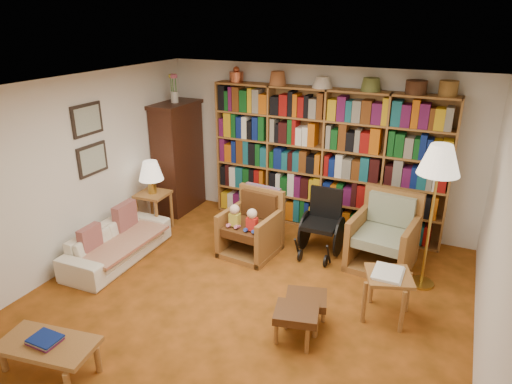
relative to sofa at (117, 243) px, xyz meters
The scene contains 23 objects.
floor 2.07m from the sofa, ahead, with size 5.00×5.00×0.00m, color #A85319.
ceiling 3.05m from the sofa, ahead, with size 5.00×5.00×0.00m, color silver.
wall_back 3.30m from the sofa, 49.21° to the left, with size 5.00×5.00×0.00m, color silver.
wall_front 3.48m from the sofa, 52.00° to the right, with size 5.00×5.00×0.00m, color silver.
wall_left 1.11m from the sofa, 164.60° to the right, with size 5.00×5.00×0.00m, color silver.
wall_right 4.66m from the sofa, ahead, with size 5.00×5.00×0.00m, color silver.
bookshelf 3.28m from the sofa, 44.42° to the left, with size 3.60×0.30×2.42m.
curio_cabinet 2.02m from the sofa, 96.24° to the left, with size 0.50×0.95×2.40m.
framed_pictures 1.46m from the sofa, 157.65° to the left, with size 0.03×0.52×0.97m.
sofa is the anchor object (origin of this frame).
sofa_throw 0.08m from the sofa, ahead, with size 0.71×1.33×0.04m, color beige.
cushion_left 0.43m from the sofa, 110.38° to the left, with size 0.13×0.41×0.41m, color maroon.
cushion_right 0.43m from the sofa, 110.38° to the right, with size 0.11×0.35×0.35m, color maroon.
side_table_lamp 1.01m from the sofa, 95.82° to the left, with size 0.48×0.48×0.62m.
table_lamp 1.22m from the sofa, 95.82° to the left, with size 0.38×0.38×0.51m.
armchair_leather 1.90m from the sofa, 32.51° to the left, with size 0.79×0.83×0.91m.
armchair_sage 3.66m from the sofa, 23.34° to the left, with size 0.89×0.92×1.00m.
wheelchair 2.87m from the sofa, 29.09° to the left, with size 0.54×0.75×0.94m.
floor_lamp 4.29m from the sofa, 15.72° to the left, with size 0.49×0.49×1.84m.
side_table_papers 3.63m from the sofa, ahead, with size 0.61×0.61×0.58m.
footstool_a 2.86m from the sofa, ahead, with size 0.52×0.48×0.37m.
footstool_b 2.90m from the sofa, 11.35° to the right, with size 0.52×0.47×0.38m.
coffee_table 2.16m from the sofa, 66.20° to the right, with size 0.98×0.60×0.39m.
Camera 1 is at (2.06, -4.16, 3.22)m, focal length 32.00 mm.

